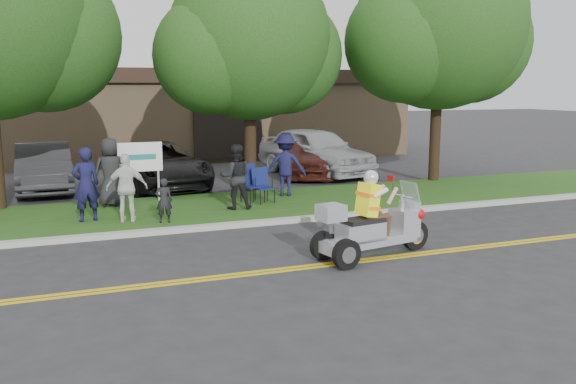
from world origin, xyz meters
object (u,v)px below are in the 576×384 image
object	(u,v)px
spectator_adult_mid	(236,177)
parked_car_right	(311,155)
parked_car_mid	(157,165)
parked_car_far_right	(315,151)
parked_car_left	(44,168)
spectator_adult_left	(86,184)
lawn_chair_b	(250,181)
lawn_chair_a	(262,183)
trike_scooter	(371,227)
spectator_adult_right	(127,188)

from	to	relation	value
spectator_adult_mid	parked_car_right	distance (m)	7.38
parked_car_mid	parked_car_right	size ratio (longest dim) A/B	1.05
spectator_adult_mid	parked_car_far_right	world-z (taller)	spectator_adult_mid
spectator_adult_mid	parked_car_right	bearing A→B (deg)	-118.38
parked_car_left	parked_car_mid	distance (m)	3.48
spectator_adult_mid	parked_car_left	distance (m)	7.09
spectator_adult_left	parked_car_far_right	size ratio (longest dim) A/B	0.34
spectator_adult_left	parked_car_right	distance (m)	10.20
parked_car_left	lawn_chair_b	bearing A→B (deg)	-41.55
lawn_chair_a	spectator_adult_mid	bearing A→B (deg)	-155.85
lawn_chair_a	spectator_adult_mid	distance (m)	1.16
spectator_adult_left	parked_car_left	distance (m)	5.56
trike_scooter	spectator_adult_left	distance (m)	6.95
lawn_chair_b	parked_car_mid	size ratio (longest dim) A/B	0.20
spectator_adult_right	parked_car_mid	xyz separation A→B (m)	(1.60, 5.34, -0.18)
parked_car_right	spectator_adult_mid	bearing A→B (deg)	-105.68
parked_car_left	parked_car_far_right	xyz separation A→B (m)	(9.39, 0.22, 0.14)
trike_scooter	spectator_adult_mid	xyz separation A→B (m)	(-1.20, 5.03, 0.35)
spectator_adult_left	parked_car_right	world-z (taller)	spectator_adult_left
spectator_adult_left	parked_car_far_right	distance (m)	10.18
spectator_adult_right	parked_car_mid	world-z (taller)	spectator_adult_right
parked_car_left	parked_car_far_right	distance (m)	9.39
lawn_chair_a	parked_car_mid	size ratio (longest dim) A/B	0.18
parked_car_left	parked_car_mid	world-z (taller)	parked_car_left
spectator_adult_right	parked_car_right	distance (m)	9.71
trike_scooter	parked_car_right	distance (m)	11.30
spectator_adult_mid	parked_car_far_right	xyz separation A→B (m)	(4.73, 5.57, -0.06)
parked_car_mid	parked_car_right	xyz separation A→B (m)	(5.85, 0.89, -0.00)
trike_scooter	spectator_adult_mid	bearing A→B (deg)	93.43
parked_car_left	parked_car_right	bearing A→B (deg)	1.44
spectator_adult_mid	spectator_adult_right	distance (m)	2.85
parked_car_right	lawn_chair_b	bearing A→B (deg)	-105.69
lawn_chair_a	trike_scooter	bearing A→B (deg)	-96.93
lawn_chair_a	parked_car_left	distance (m)	7.32
spectator_adult_mid	parked_car_left	bearing A→B (deg)	-38.34
trike_scooter	parked_car_mid	xyz separation A→B (m)	(-2.41, 9.88, 0.14)
parked_car_left	parked_car_right	world-z (taller)	parked_car_left
parked_car_right	parked_car_left	bearing A→B (deg)	-154.33
trike_scooter	spectator_adult_left	xyz separation A→B (m)	(-4.90, 4.90, 0.39)
spectator_adult_left	spectator_adult_mid	xyz separation A→B (m)	(3.71, 0.13, -0.03)
spectator_adult_left	parked_car_far_right	bearing A→B (deg)	-156.37
spectator_adult_right	parked_car_mid	bearing A→B (deg)	-94.41
parked_car_mid	parked_car_right	distance (m)	5.92
trike_scooter	spectator_adult_left	world-z (taller)	spectator_adult_left
spectator_adult_right	parked_car_mid	size ratio (longest dim) A/B	0.31
lawn_chair_b	spectator_adult_mid	bearing A→B (deg)	-146.78
spectator_adult_left	parked_car_right	size ratio (longest dim) A/B	0.35
spectator_adult_right	parked_car_far_right	size ratio (longest dim) A/B	0.31
spectator_adult_mid	parked_car_mid	bearing A→B (deg)	-65.37
lawn_chair_a	spectator_adult_right	distance (m)	3.91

